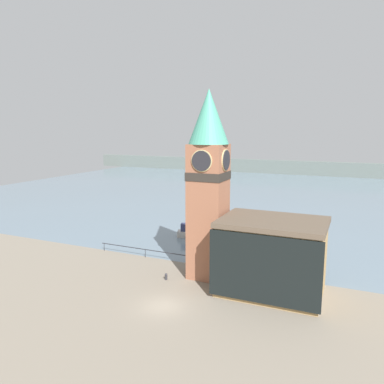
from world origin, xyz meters
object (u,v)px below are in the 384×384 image
at_px(clock_tower, 208,180).
at_px(boat_near, 193,232).
at_px(mooring_bollard_near, 166,276).
at_px(pier_building, 272,256).

height_order(clock_tower, boat_near, clock_tower).
bearing_deg(clock_tower, mooring_bollard_near, -142.75).
xyz_separation_m(boat_near, mooring_bollard_near, (4.02, -16.45, -0.35)).
xyz_separation_m(pier_building, mooring_bollard_near, (-11.26, -1.57, -3.42)).
height_order(boat_near, mooring_bollard_near, boat_near).
bearing_deg(pier_building, clock_tower, 169.86).
bearing_deg(boat_near, mooring_bollard_near, -93.90).
relative_size(clock_tower, mooring_bollard_near, 28.13).
bearing_deg(clock_tower, pier_building, -10.14).
distance_m(pier_building, boat_near, 21.55).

